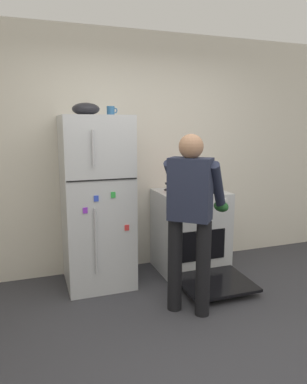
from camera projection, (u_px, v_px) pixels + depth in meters
ground at (208, 360)px, 2.58m from camera, size 8.00×8.00×0.00m
kitchen_wall_back at (131, 153)px, 4.14m from camera, size 6.00×0.10×2.70m
refrigerator at (97, 202)px, 3.71m from camera, size 0.68×0.72×1.77m
stove_range at (191, 232)px, 4.12m from camera, size 0.76×1.24×0.94m
person_cook at (191, 209)px, 3.11m from camera, size 0.65×0.69×1.60m
red_pot at (180, 187)px, 3.94m from camera, size 0.34×0.24×0.13m
coffee_mug at (111, 111)px, 3.64m from camera, size 0.11×0.08×0.10m
mixing_bowl at (86, 109)px, 3.51m from camera, size 0.27×0.27×0.12m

